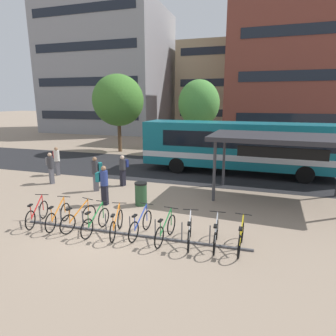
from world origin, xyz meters
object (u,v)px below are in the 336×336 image
at_px(parked_bicycle_yellow_9, 241,238).
at_px(street_tree_1, 199,103).
at_px(parked_bicycle_orange_2, 79,218).
at_px(commuter_grey_pack_2, 50,166).
at_px(transit_shelter, 281,140).
at_px(city_bus, 238,146).
at_px(trash_bin, 141,194).
at_px(parked_bicycle_green_3, 96,222).
at_px(parked_bicycle_orange_4, 117,224).
at_px(commuter_teal_pack_3, 104,182).
at_px(parked_bicycle_white_7, 190,233).
at_px(commuter_teal_pack_1, 96,171).
at_px(parked_bicycle_orange_1, 58,216).
at_px(parked_bicycle_red_0, 37,214).
at_px(commuter_navy_pack_0, 123,168).
at_px(parked_bicycle_silver_8, 216,235).
at_px(parked_bicycle_blue_5, 141,225).
at_px(street_tree_0, 118,100).
at_px(commuter_red_pack_4, 57,159).
at_px(parked_bicycle_green_6, 166,230).

relative_size(parked_bicycle_yellow_9, street_tree_1, 0.27).
bearing_deg(parked_bicycle_orange_2, commuter_grey_pack_2, 58.93).
bearing_deg(transit_shelter, city_bus, 118.31).
bearing_deg(trash_bin, parked_bicycle_green_3, -98.99).
bearing_deg(parked_bicycle_orange_4, commuter_teal_pack_3, 24.18).
bearing_deg(parked_bicycle_white_7, city_bus, -14.55).
distance_m(parked_bicycle_orange_2, commuter_teal_pack_1, 4.48).
bearing_deg(commuter_teal_pack_3, parked_bicycle_white_7, -29.30).
relative_size(parked_bicycle_yellow_9, commuter_teal_pack_3, 0.97).
relative_size(parked_bicycle_orange_1, parked_bicycle_white_7, 1.00).
xyz_separation_m(parked_bicycle_red_0, trash_bin, (2.96, 2.98, 0.13)).
distance_m(parked_bicycle_orange_1, commuter_navy_pack_0, 5.44).
bearing_deg(street_tree_1, parked_bicycle_yellow_9, -74.13).
height_order(parked_bicycle_orange_4, parked_bicycle_silver_8, same).
height_order(commuter_teal_pack_1, commuter_teal_pack_3, commuter_teal_pack_1).
relative_size(parked_bicycle_blue_5, parked_bicycle_yellow_9, 1.00).
distance_m(parked_bicycle_red_0, trash_bin, 4.20).
bearing_deg(parked_bicycle_red_0, commuter_teal_pack_3, -43.35).
height_order(commuter_grey_pack_2, street_tree_0, street_tree_0).
relative_size(transit_shelter, commuter_teal_pack_3, 3.63).
height_order(commuter_navy_pack_0, commuter_red_pack_4, commuter_red_pack_4).
xyz_separation_m(parked_bicycle_yellow_9, commuter_red_pack_4, (-11.42, 6.04, 0.63)).
bearing_deg(parked_bicycle_orange_1, parked_bicycle_blue_5, -94.43).
bearing_deg(commuter_teal_pack_3, street_tree_0, 112.61).
height_order(parked_bicycle_green_3, street_tree_0, street_tree_0).
distance_m(parked_bicycle_orange_1, parked_bicycle_green_3, 1.58).
xyz_separation_m(transit_shelter, commuter_grey_pack_2, (-11.85, -1.00, -1.80)).
relative_size(parked_bicycle_green_6, street_tree_0, 0.25).
xyz_separation_m(parked_bicycle_orange_2, parked_bicycle_green_3, (0.75, -0.10, 0.00)).
xyz_separation_m(parked_bicycle_yellow_9, street_tree_0, (-11.54, 14.85, 4.15)).
relative_size(commuter_grey_pack_2, commuter_teal_pack_3, 0.99).
bearing_deg(parked_bicycle_yellow_9, transit_shelter, -11.84).
relative_size(parked_bicycle_orange_1, parked_bicycle_yellow_9, 0.99).
xyz_separation_m(parked_bicycle_orange_2, parked_bicycle_orange_4, (1.54, -0.06, 0.00)).
relative_size(parked_bicycle_orange_2, commuter_navy_pack_0, 1.01).
relative_size(parked_bicycle_white_7, commuter_teal_pack_1, 0.96).
xyz_separation_m(transit_shelter, commuter_navy_pack_0, (-7.83, -0.19, -1.83)).
bearing_deg(parked_bicycle_silver_8, street_tree_1, 9.73).
relative_size(parked_bicycle_orange_2, parked_bicycle_green_3, 0.98).
bearing_deg(city_bus, parked_bicycle_silver_8, 90.97).
height_order(parked_bicycle_white_7, parked_bicycle_yellow_9, same).
height_order(parked_bicycle_orange_4, commuter_navy_pack_0, commuter_navy_pack_0).
xyz_separation_m(parked_bicycle_orange_4, transit_shelter, (5.46, 5.59, 2.42)).
bearing_deg(commuter_teal_pack_1, parked_bicycle_yellow_9, 114.46).
relative_size(parked_bicycle_orange_4, parked_bicycle_silver_8, 0.98).
relative_size(parked_bicycle_red_0, commuter_teal_pack_1, 0.94).
xyz_separation_m(parked_bicycle_white_7, transit_shelter, (2.93, 5.47, 2.42)).
relative_size(parked_bicycle_orange_4, street_tree_1, 0.27).
distance_m(trash_bin, street_tree_0, 14.62).
distance_m(parked_bicycle_green_6, commuter_teal_pack_3, 4.40).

